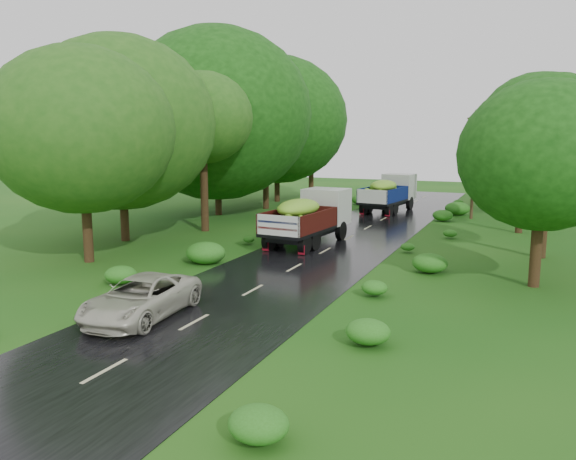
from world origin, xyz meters
The scene contains 10 objects.
ground centered at (0.00, 0.00, 0.00)m, with size 120.00×120.00×0.00m, color #134C10.
road centered at (0.00, 5.00, 0.01)m, with size 6.50×80.00×0.02m, color black.
road_lines centered at (0.00, 6.00, 0.02)m, with size 0.12×69.60×0.00m.
truck_near centered at (-1.42, 13.62, 1.58)m, with size 2.89×6.83×2.80m.
truck_far centered at (-0.59, 28.29, 1.57)m, with size 3.15×6.84×2.77m.
car centered at (-1.77, -0.28, 0.67)m, with size 2.15×4.66×1.29m, color beige.
utility_pole centered at (5.59, 26.68, 3.86)m, with size 1.25×0.59×7.50m.
trees_left centered at (-10.73, 20.58, 6.82)m, with size 7.26×34.01×9.63m.
trees_right centered at (9.37, 23.23, 5.54)m, with size 4.76×30.84×8.26m.
shrubs centered at (0.00, 14.00, 0.35)m, with size 11.90×44.00×0.70m.
Camera 1 is at (9.32, -14.14, 5.70)m, focal length 35.00 mm.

